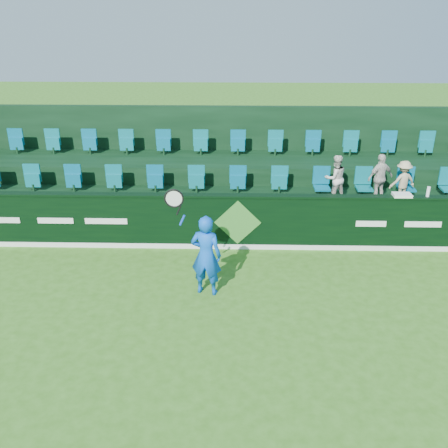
{
  "coord_description": "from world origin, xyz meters",
  "views": [
    {
      "loc": [
        -0.06,
        -6.75,
        5.47
      ],
      "look_at": [
        -0.29,
        2.8,
        1.15
      ],
      "focal_mm": 40.0,
      "sensor_mm": 36.0,
      "label": 1
    }
  ],
  "objects_px": {
    "tennis_player": "(206,255)",
    "drinks_bottle": "(428,192)",
    "spectator_middle": "(380,178)",
    "spectator_left": "(335,178)",
    "towel": "(402,195)",
    "spectator_right": "(403,181)"
  },
  "relations": [
    {
      "from": "tennis_player",
      "to": "spectator_left",
      "type": "bearing_deg",
      "value": 45.96
    },
    {
      "from": "spectator_right",
      "to": "towel",
      "type": "height_order",
      "value": "spectator_right"
    },
    {
      "from": "spectator_middle",
      "to": "drinks_bottle",
      "type": "bearing_deg",
      "value": 101.49
    },
    {
      "from": "spectator_middle",
      "to": "drinks_bottle",
      "type": "relative_size",
      "value": 5.2
    },
    {
      "from": "towel",
      "to": "spectator_left",
      "type": "bearing_deg",
      "value": 139.77
    },
    {
      "from": "spectator_middle",
      "to": "spectator_left",
      "type": "bearing_deg",
      "value": -23.78
    },
    {
      "from": "spectator_middle",
      "to": "drinks_bottle",
      "type": "distance_m",
      "value": 1.37
    },
    {
      "from": "tennis_player",
      "to": "spectator_middle",
      "type": "height_order",
      "value": "tennis_player"
    },
    {
      "from": "drinks_bottle",
      "to": "spectator_middle",
      "type": "bearing_deg",
      "value": 125.26
    },
    {
      "from": "towel",
      "to": "tennis_player",
      "type": "bearing_deg",
      "value": -154.97
    },
    {
      "from": "tennis_player",
      "to": "drinks_bottle",
      "type": "bearing_deg",
      "value": 22.41
    },
    {
      "from": "spectator_left",
      "to": "spectator_right",
      "type": "height_order",
      "value": "spectator_left"
    },
    {
      "from": "tennis_player",
      "to": "spectator_left",
      "type": "distance_m",
      "value": 4.44
    },
    {
      "from": "tennis_player",
      "to": "spectator_right",
      "type": "height_order",
      "value": "tennis_player"
    },
    {
      "from": "spectator_right",
      "to": "drinks_bottle",
      "type": "relative_size",
      "value": 4.46
    },
    {
      "from": "spectator_left",
      "to": "towel",
      "type": "height_order",
      "value": "spectator_left"
    },
    {
      "from": "spectator_left",
      "to": "spectator_middle",
      "type": "relative_size",
      "value": 0.97
    },
    {
      "from": "spectator_right",
      "to": "tennis_player",
      "type": "bearing_deg",
      "value": 20.0
    },
    {
      "from": "towel",
      "to": "drinks_bottle",
      "type": "height_order",
      "value": "drinks_bottle"
    },
    {
      "from": "spectator_left",
      "to": "tennis_player",
      "type": "bearing_deg",
      "value": 28.22
    },
    {
      "from": "drinks_bottle",
      "to": "tennis_player",
      "type": "bearing_deg",
      "value": -157.59
    },
    {
      "from": "spectator_middle",
      "to": "spectator_right",
      "type": "xyz_separation_m",
      "value": [
        0.57,
        0.0,
        -0.09
      ]
    }
  ]
}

